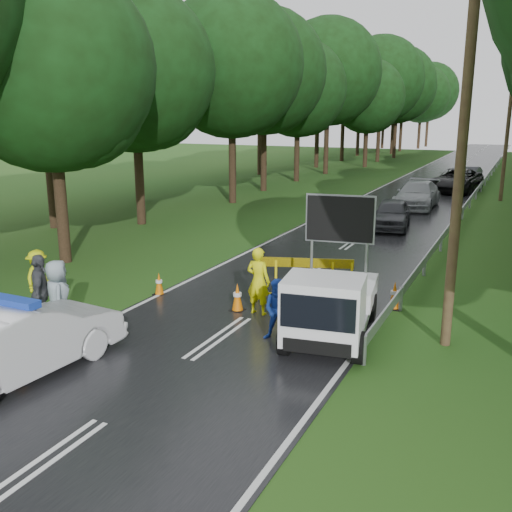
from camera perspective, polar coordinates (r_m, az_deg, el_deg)
The scene contains 22 objects.
ground at distance 14.54m, azimuth -3.68°, elevation -8.16°, with size 160.00×160.00×0.00m, color #1E4F16.
road at distance 42.61m, azimuth 16.35°, elevation 6.14°, with size 7.00×140.00×0.02m, color black.
guardrail at distance 41.80m, azimuth 21.36°, elevation 6.35°, with size 0.12×60.06×0.70m.
utility_pole_near at distance 13.81m, azimuth 20.01°, elevation 11.47°, with size 1.40×0.24×10.00m.
utility_pole_mid at distance 39.76m, azimuth 23.95°, elevation 12.31°, with size 1.40×0.24×10.00m.
police_sedan at distance 13.21m, azimuth -22.68°, elevation -7.87°, with size 2.08×4.98×1.76m.
work_truck at distance 14.22m, azimuth 7.47°, elevation -4.75°, with size 2.52×4.55×3.45m.
barrier at distance 17.39m, azimuth 4.84°, elevation -1.18°, with size 2.84×1.01×1.23m.
officer at distance 15.83m, azimuth 0.23°, elevation -2.54°, with size 0.70×0.46×1.93m, color #E6E90C.
civilian at distance 14.10m, azimuth 2.28°, elevation -5.43°, with size 0.77×0.60×1.58m, color #1A3DA9.
bystander_left at distance 17.86m, azimuth -20.96°, elevation -2.02°, with size 1.07×0.61×1.65m, color #C4D10B.
bystander_mid at distance 15.71m, azimuth -20.73°, elevation -3.45°, with size 1.18×0.49×2.02m, color #414349.
bystander_right at distance 15.27m, azimuth -19.17°, elevation -3.95°, with size 0.95×0.62×1.95m, color gray.
queue_car_first at distance 28.71m, azimuth 13.41°, elevation 4.13°, with size 1.68×4.18×1.43m, color #393A3F.
queue_car_second at distance 35.41m, azimuth 15.82°, elevation 5.92°, with size 2.18×5.37×1.56m, color #9DA1A5.
queue_car_third at distance 43.59m, azimuth 19.41°, elevation 7.15°, with size 2.71×5.87×1.63m, color black.
queue_car_fourth at distance 49.52m, azimuth 20.51°, elevation 7.61°, with size 1.37×3.92×1.29m, color #3E4045.
cone_near_left at distance 13.00m, azimuth -22.52°, elevation -10.42°, with size 0.33×0.33×0.71m.
cone_center at distance 16.28m, azimuth -1.87°, elevation -4.17°, with size 0.39×0.39×0.82m.
cone_far at distance 18.29m, azimuth 7.49°, elevation -2.38°, with size 0.34×0.34×0.72m.
cone_left_mid at distance 17.97m, azimuth -9.67°, elevation -2.77°, with size 0.34×0.34×0.71m.
cone_right at distance 16.91m, azimuth 13.68°, elevation -3.87°, with size 0.39×0.39×0.82m.
Camera 1 is at (6.59, -11.73, 5.50)m, focal length 40.00 mm.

